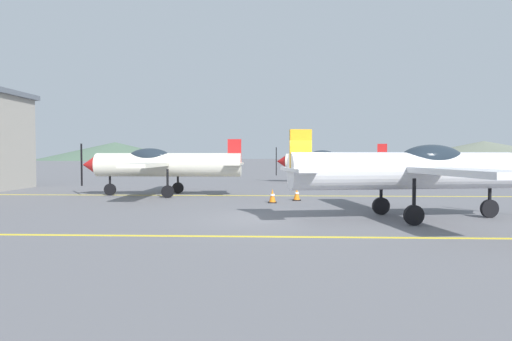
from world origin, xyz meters
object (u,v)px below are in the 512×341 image
object	(u,v)px
car_sedan	(421,169)
traffic_cone_side	(297,194)
traffic_cone_front	(272,196)
airplane_near	(412,169)
airplane_mid	(162,164)
airplane_far	(331,161)

from	to	relation	value
car_sedan	traffic_cone_side	xyz separation A→B (m)	(-11.30, -18.08, -0.56)
traffic_cone_front	airplane_near	bearing A→B (deg)	-46.25
airplane_mid	car_sedan	distance (m)	24.00
airplane_near	car_sedan	bearing A→B (deg)	71.59
traffic_cone_front	traffic_cone_side	bearing A→B (deg)	43.06
airplane_mid	traffic_cone_front	world-z (taller)	airplane_mid
airplane_mid	airplane_far	distance (m)	14.63
airplane_far	car_sedan	bearing A→B (deg)	31.56
airplane_far	traffic_cone_front	world-z (taller)	airplane_far
airplane_near	traffic_cone_side	xyz separation A→B (m)	(-3.39, 5.69, -1.31)
airplane_near	traffic_cone_front	world-z (taller)	airplane_near
airplane_far	traffic_cone_side	distance (m)	13.49
airplane_far	traffic_cone_front	distance (m)	14.75
car_sedan	traffic_cone_side	distance (m)	21.33
traffic_cone_front	car_sedan	bearing A→B (deg)	57.02
traffic_cone_side	airplane_mid	bearing A→B (deg)	161.99
airplane_mid	car_sedan	bearing A→B (deg)	41.60
airplane_mid	airplane_far	size ratio (longest dim) A/B	1.00
airplane_near	traffic_cone_front	size ratio (longest dim) A/B	16.06
traffic_cone_front	airplane_far	bearing A→B (deg)	73.34
traffic_cone_front	traffic_cone_side	distance (m)	1.48
traffic_cone_front	airplane_mid	bearing A→B (deg)	150.25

